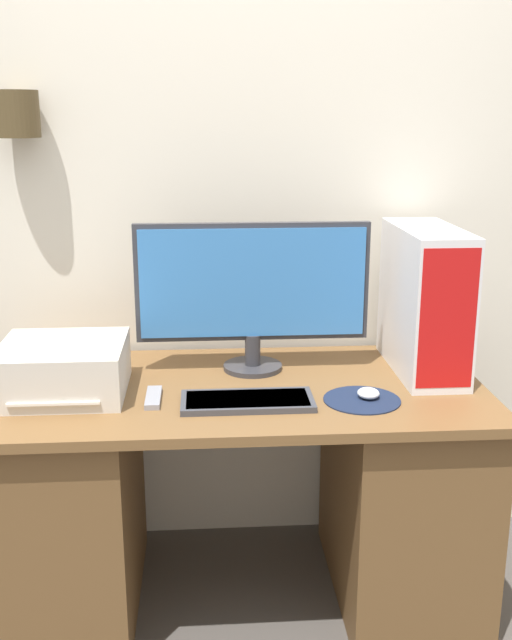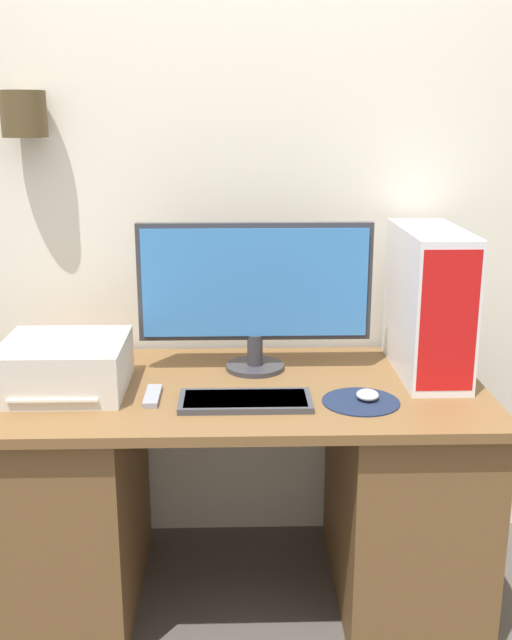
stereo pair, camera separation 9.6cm
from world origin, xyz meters
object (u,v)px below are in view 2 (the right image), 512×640
(keyboard, at_px, (245,401))
(printer, at_px, (65,366))
(mouse, at_px, (367,395))
(monitor, at_px, (255,288))
(remote_control, at_px, (152,396))
(computer_tower, at_px, (428,302))

(keyboard, distance_m, printer, 0.56)
(mouse, xyz_separation_m, printer, (-0.90, 0.11, 0.06))
(monitor, height_order, remote_control, monitor)
(printer, bearing_deg, mouse, -7.24)
(monitor, relative_size, printer, 2.04)
(mouse, bearing_deg, remote_control, 176.79)
(keyboard, relative_size, mouse, 5.28)
(keyboard, xyz_separation_m, mouse, (0.36, 0.01, 0.01))
(keyboard, bearing_deg, computer_tower, 23.99)
(computer_tower, height_order, printer, computer_tower)
(monitor, bearing_deg, keyboard, -96.67)
(computer_tower, xyz_separation_m, printer, (-1.13, -0.13, -0.16))
(mouse, distance_m, printer, 0.91)
(monitor, distance_m, printer, 0.64)
(mouse, distance_m, computer_tower, 0.40)
(monitor, bearing_deg, computer_tower, -4.84)
(remote_control, bearing_deg, mouse, -3.21)
(monitor, xyz_separation_m, printer, (-0.58, -0.18, -0.20))
(computer_tower, xyz_separation_m, remote_control, (-0.86, -0.21, -0.23))
(computer_tower, bearing_deg, keyboard, -156.01)
(monitor, relative_size, keyboard, 1.95)
(mouse, relative_size, remote_control, 0.46)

